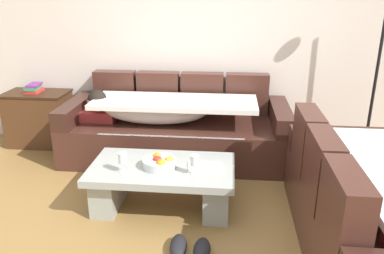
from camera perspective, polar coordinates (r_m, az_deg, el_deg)
The scene contains 13 objects.
ground_plane at distance 2.93m, azimuth -2.58°, elevation -17.52°, with size 14.00×14.00×0.00m, color olive.
back_wall at distance 4.49m, azimuth 1.15°, elevation 14.28°, with size 9.00×0.10×2.70m, color silver.
couch_along_wall at distance 4.23m, azimuth -2.84°, elevation -0.27°, with size 2.39×0.92×0.88m.
couch_near_window at distance 2.95m, azimuth 24.93°, elevation -11.47°, with size 0.92×1.95×0.88m.
coffee_table at distance 3.32m, azimuth -4.36°, elevation -7.92°, with size 1.20×0.68×0.38m.
fruit_bowl at distance 3.22m, azimuth -4.72°, elevation -5.21°, with size 0.28×0.28×0.10m.
wine_glass_near_left at distance 3.14m, azimuth -10.18°, elevation -4.63°, with size 0.07×0.07×0.17m.
wine_glass_near_right at distance 3.05m, azimuth 0.37°, elevation -5.04°, with size 0.07×0.07×0.17m.
open_magazine at distance 3.22m, azimuth 1.93°, elevation -5.88°, with size 0.28×0.21×0.01m, color white.
side_cabinet at distance 4.94m, azimuth -21.52°, elevation 1.18°, with size 0.72×0.44×0.64m.
book_stack_on_cabinet at distance 4.86m, azimuth -22.27°, elevation 5.29°, with size 0.17×0.23×0.10m.
floor_lamp at distance 4.33m, azimuth 25.32°, elevation 9.11°, with size 0.33×0.31×1.95m.
pair_of_shoes at distance 2.86m, azimuth -0.29°, elevation -17.38°, with size 0.30×0.30×0.09m.
Camera 1 is at (0.36, -2.31, 1.77)m, focal length 36.29 mm.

